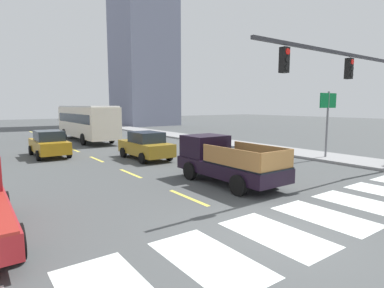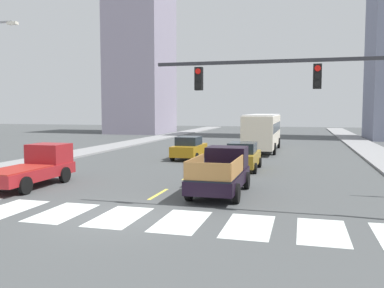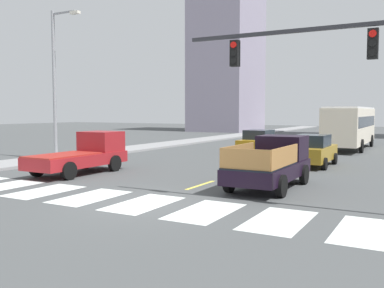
# 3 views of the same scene
# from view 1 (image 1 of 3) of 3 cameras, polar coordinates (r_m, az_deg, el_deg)

# --- Properties ---
(ground_plane) EXTENTS (160.00, 160.00, 0.00)m
(ground_plane) POSITION_cam_1_polar(r_m,az_deg,el_deg) (8.71, 15.18, -15.75)
(ground_plane) COLOR #474A4B
(sidewalk_right) EXTENTS (3.07, 110.00, 0.15)m
(sidewalk_right) POSITION_cam_1_polar(r_m,az_deg,el_deg) (29.66, 3.04, 0.75)
(sidewalk_right) COLOR gray
(sidewalk_right) RESTS_ON ground
(crosswalk_stripe_3) EXTENTS (1.49, 2.93, 0.01)m
(crosswalk_stripe_3) POSITION_cam_1_polar(r_m,az_deg,el_deg) (7.25, 3.10, -20.35)
(crosswalk_stripe_3) COLOR silver
(crosswalk_stripe_3) RESTS_ON ground
(crosswalk_stripe_4) EXTENTS (1.49, 2.93, 0.01)m
(crosswalk_stripe_4) POSITION_cam_1_polar(r_m,az_deg,el_deg) (8.70, 15.18, -15.72)
(crosswalk_stripe_4) COLOR silver
(crosswalk_stripe_4) RESTS_ON ground
(crosswalk_stripe_5) EXTENTS (1.49, 2.93, 0.01)m
(crosswalk_stripe_5) POSITION_cam_1_polar(r_m,az_deg,el_deg) (10.45, 23.18, -12.14)
(crosswalk_stripe_5) COLOR silver
(crosswalk_stripe_5) RESTS_ON ground
(crosswalk_stripe_6) EXTENTS (1.49, 2.93, 0.01)m
(crosswalk_stripe_6) POSITION_cam_1_polar(r_m,az_deg,el_deg) (12.35, 28.68, -9.49)
(crosswalk_stripe_6) COLOR silver
(crosswalk_stripe_6) RESTS_ON ground
(lane_dash_0) EXTENTS (0.16, 2.40, 0.01)m
(lane_dash_0) POSITION_cam_1_polar(r_m,az_deg,el_deg) (11.48, -0.70, -9.82)
(lane_dash_0) COLOR #E4D148
(lane_dash_0) RESTS_ON ground
(lane_dash_1) EXTENTS (0.16, 2.40, 0.01)m
(lane_dash_1) POSITION_cam_1_polar(r_m,az_deg,el_deg) (15.71, -11.26, -5.32)
(lane_dash_1) COLOR #E4D148
(lane_dash_1) RESTS_ON ground
(lane_dash_2) EXTENTS (0.16, 2.40, 0.01)m
(lane_dash_2) POSITION_cam_1_polar(r_m,az_deg,el_deg) (20.30, -17.12, -2.70)
(lane_dash_2) COLOR #E4D148
(lane_dash_2) RESTS_ON ground
(lane_dash_3) EXTENTS (0.16, 2.40, 0.01)m
(lane_dash_3) POSITION_cam_1_polar(r_m,az_deg,el_deg) (25.04, -20.79, -1.04)
(lane_dash_3) COLOR #E4D148
(lane_dash_3) RESTS_ON ground
(lane_dash_4) EXTENTS (0.16, 2.40, 0.01)m
(lane_dash_4) POSITION_cam_1_polar(r_m,az_deg,el_deg) (29.87, -23.27, 0.09)
(lane_dash_4) COLOR #E4D148
(lane_dash_4) RESTS_ON ground
(lane_dash_5) EXTENTS (0.16, 2.40, 0.01)m
(lane_dash_5) POSITION_cam_1_polar(r_m,az_deg,el_deg) (34.74, -25.06, 0.90)
(lane_dash_5) COLOR #E4D148
(lane_dash_5) RESTS_ON ground
(lane_dash_6) EXTENTS (0.16, 2.40, 0.01)m
(lane_dash_6) POSITION_cam_1_polar(r_m,az_deg,el_deg) (39.65, -26.41, 1.51)
(lane_dash_6) COLOR #E4D148
(lane_dash_6) RESTS_ON ground
(lane_dash_7) EXTENTS (0.16, 2.40, 0.01)m
(lane_dash_7) POSITION_cam_1_polar(r_m,az_deg,el_deg) (44.58, -27.46, 1.99)
(lane_dash_7) COLOR #E4D148
(lane_dash_7) RESTS_ON ground
(pickup_stakebed) EXTENTS (2.18, 5.20, 1.96)m
(pickup_stakebed) POSITION_cam_1_polar(r_m,az_deg,el_deg) (13.70, 5.68, -3.06)
(pickup_stakebed) COLOR black
(pickup_stakebed) RESTS_ON ground
(city_bus) EXTENTS (2.72, 10.80, 3.32)m
(city_bus) POSITION_cam_1_polar(r_m,az_deg,el_deg) (30.85, -18.84, 4.13)
(city_bus) COLOR beige
(city_bus) RESTS_ON ground
(sedan_near_left) EXTENTS (2.02, 4.40, 1.72)m
(sedan_near_left) POSITION_cam_1_polar(r_m,az_deg,el_deg) (19.59, -8.51, -0.27)
(sedan_near_left) COLOR olive
(sedan_near_left) RESTS_ON ground
(sedan_far) EXTENTS (2.02, 4.40, 1.72)m
(sedan_far) POSITION_cam_1_polar(r_m,az_deg,el_deg) (22.42, -24.78, 0.07)
(sedan_far) COLOR #AA7815
(sedan_far) RESTS_ON ground
(traffic_signal_gantry) EXTENTS (10.47, 0.27, 6.00)m
(traffic_signal_gantry) POSITION_cam_1_polar(r_m,az_deg,el_deg) (15.66, 28.89, 9.56)
(traffic_signal_gantry) COLOR #2D2D33
(traffic_signal_gantry) RESTS_ON ground
(direction_sign_green) EXTENTS (1.70, 0.12, 4.20)m
(direction_sign_green) POSITION_cam_1_polar(r_m,az_deg,el_deg) (20.94, 23.68, 5.65)
(direction_sign_green) COLOR slate
(direction_sign_green) RESTS_ON ground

